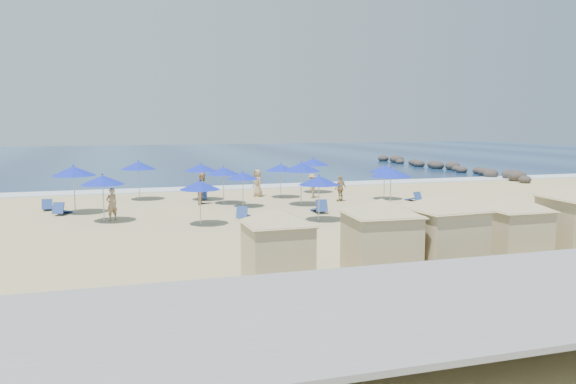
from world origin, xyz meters
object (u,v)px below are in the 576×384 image
(rock_jetty, at_px, (442,166))
(beachgoer_4, at_px, (258,183))
(umbrella_3, at_px, (200,185))
(beachgoer_1, at_px, (203,189))
(cabana_2, at_px, (444,223))
(umbrella_11, at_px, (391,172))
(umbrella_0, at_px, (73,171))
(umbrella_9, at_px, (313,162))
(umbrella_12, at_px, (281,168))
(cabana_0, at_px, (277,236))
(beachgoer_3, at_px, (312,186))
(trash_bin, at_px, (441,226))
(cabana_1, at_px, (381,228))
(cabana_3, at_px, (514,221))
(umbrella_2, at_px, (138,165))
(umbrella_8, at_px, (301,167))
(umbrella_1, at_px, (103,180))
(umbrella_7, at_px, (243,176))
(beachgoer_2, at_px, (340,188))
(umbrella_4, at_px, (201,168))
(umbrella_6, at_px, (319,180))
(beachgoer_0, at_px, (112,204))
(umbrella_5, at_px, (223,171))
(umbrella_10, at_px, (385,169))

(rock_jetty, relative_size, beachgoer_4, 14.88)
(umbrella_3, distance_m, beachgoer_1, 6.99)
(cabana_2, xyz_separation_m, umbrella_11, (4.02, 11.46, 0.54))
(umbrella_0, bearing_deg, umbrella_9, 17.05)
(beachgoer_4, bearing_deg, umbrella_12, 36.32)
(cabana_0, distance_m, umbrella_3, 10.34)
(umbrella_0, bearing_deg, beachgoer_3, 8.99)
(trash_bin, distance_m, umbrella_3, 11.16)
(cabana_1, relative_size, umbrella_11, 1.74)
(cabana_1, relative_size, beachgoer_4, 2.45)
(umbrella_11, bearing_deg, umbrella_9, 97.08)
(cabana_1, bearing_deg, beachgoer_4, 87.34)
(cabana_3, xyz_separation_m, beachgoer_3, (-1.09, 17.88, -0.70))
(umbrella_2, relative_size, umbrella_8, 0.96)
(umbrella_1, bearing_deg, cabana_0, -67.24)
(umbrella_7, xyz_separation_m, umbrella_12, (3.20, 3.22, 0.14))
(umbrella_3, height_order, umbrella_9, umbrella_9)
(umbrella_11, height_order, beachgoer_2, umbrella_11)
(umbrella_1, bearing_deg, umbrella_8, 12.50)
(umbrella_4, bearing_deg, cabana_3, -66.68)
(umbrella_6, relative_size, umbrella_12, 1.03)
(beachgoer_2, relative_size, beachgoer_3, 1.03)
(rock_jetty, height_order, umbrella_11, umbrella_11)
(umbrella_6, bearing_deg, beachgoer_2, 59.26)
(beachgoer_0, xyz_separation_m, beachgoer_1, (5.15, 4.19, 0.12))
(umbrella_3, bearing_deg, beachgoer_1, 80.51)
(umbrella_0, bearing_deg, rock_jetty, 28.42)
(umbrella_2, bearing_deg, beachgoer_3, -11.52)
(cabana_1, xyz_separation_m, beachgoer_2, (5.26, 16.15, -0.77))
(rock_jetty, relative_size, umbrella_1, 11.12)
(umbrella_12, bearing_deg, beachgoer_4, 141.09)
(umbrella_5, xyz_separation_m, umbrella_8, (4.24, -1.90, 0.28))
(cabana_3, height_order, beachgoer_2, cabana_3)
(trash_bin, relative_size, umbrella_0, 0.28)
(umbrella_10, distance_m, umbrella_11, 5.05)
(umbrella_5, relative_size, umbrella_8, 0.88)
(umbrella_12, bearing_deg, umbrella_3, -127.83)
(umbrella_3, bearing_deg, beachgoer_3, 42.48)
(umbrella_4, xyz_separation_m, beachgoer_3, (7.02, -0.93, -1.27))
(umbrella_0, height_order, umbrella_10, umbrella_0)
(umbrella_5, bearing_deg, beachgoer_1, 167.21)
(rock_jetty, bearing_deg, umbrella_7, -143.03)
(cabana_0, relative_size, beachgoer_1, 2.16)
(rock_jetty, height_order, umbrella_5, umbrella_5)
(rock_jetty, xyz_separation_m, beachgoer_0, (-32.17, -21.15, 0.45))
(umbrella_3, distance_m, umbrella_12, 10.39)
(umbrella_6, bearing_deg, umbrella_11, 16.94)
(cabana_3, xyz_separation_m, umbrella_12, (-3.02, 18.49, 0.48))
(rock_jetty, height_order, beachgoer_2, beachgoer_2)
(umbrella_0, distance_m, beachgoer_2, 15.42)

